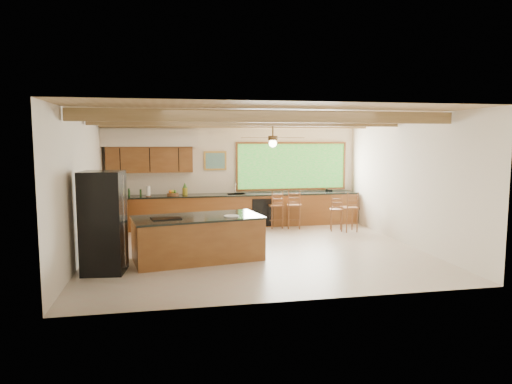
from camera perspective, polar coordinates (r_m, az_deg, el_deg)
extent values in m
plane|color=#C1B3A0|center=(10.19, -0.07, -7.31)|extent=(7.20, 7.20, 0.00)
cube|color=beige|center=(13.14, -2.73, 2.43)|extent=(7.20, 0.04, 3.00)
cube|color=beige|center=(6.80, 5.08, -1.44)|extent=(7.20, 0.04, 3.00)
cube|color=beige|center=(9.92, -20.95, 0.67)|extent=(0.04, 6.50, 3.00)
cube|color=beige|center=(11.19, 18.36, 1.39)|extent=(0.04, 6.50, 3.00)
cube|color=#99764C|center=(9.91, -0.07, 9.78)|extent=(7.20, 6.50, 0.04)
cube|color=olive|center=(8.34, 2.02, 9.42)|extent=(7.10, 0.15, 0.22)
cube|color=olive|center=(10.40, -0.59, 8.85)|extent=(7.10, 0.15, 0.22)
cube|color=olive|center=(12.17, -2.13, 8.51)|extent=(7.10, 0.15, 0.22)
cube|color=brown|center=(12.80, -13.11, 3.95)|extent=(2.30, 0.35, 0.70)
cube|color=beige|center=(12.72, -13.19, 6.64)|extent=(2.60, 0.50, 0.48)
cylinder|color=#FFEABF|center=(12.77, -16.32, 5.52)|extent=(0.10, 0.10, 0.01)
cylinder|color=#FFEABF|center=(12.71, -10.00, 5.68)|extent=(0.10, 0.10, 0.01)
cube|color=#5AA33A|center=(13.44, 4.48, 3.24)|extent=(3.20, 0.04, 1.30)
cube|color=#B28536|center=(13.02, -5.12, 3.92)|extent=(0.64, 0.03, 0.54)
cube|color=#467F6A|center=(13.00, -5.11, 3.92)|extent=(0.54, 0.01, 0.44)
cube|color=brown|center=(12.92, -2.49, -2.37)|extent=(7.00, 0.65, 0.88)
cube|color=black|center=(12.86, -2.50, -0.34)|extent=(7.04, 0.69, 0.04)
cube|color=brown|center=(11.34, -17.85, -3.94)|extent=(0.65, 2.35, 0.88)
cube|color=black|center=(11.27, -17.94, -1.64)|extent=(0.69, 2.39, 0.04)
cube|color=black|center=(12.73, 0.85, -2.59)|extent=(0.60, 0.02, 0.78)
cube|color=silver|center=(12.86, -2.50, -0.32)|extent=(0.50, 0.38, 0.03)
cylinder|color=silver|center=(13.04, -2.63, 0.50)|extent=(0.03, 0.03, 0.30)
cylinder|color=silver|center=(12.93, -2.57, 1.03)|extent=(0.03, 0.20, 0.03)
cylinder|color=silver|center=(12.63, -13.33, 0.09)|extent=(0.11, 0.11, 0.28)
cylinder|color=#1E461C|center=(12.79, -15.58, -0.04)|extent=(0.06, 0.06, 0.21)
cylinder|color=#1E461C|center=(12.75, -14.23, -0.08)|extent=(0.05, 0.05, 0.19)
cube|color=black|center=(13.62, 9.11, 0.24)|extent=(0.25, 0.23, 0.09)
cube|color=brown|center=(9.42, -7.28, -5.85)|extent=(2.69, 1.59, 0.85)
cube|color=black|center=(9.34, -7.32, -3.17)|extent=(2.73, 1.63, 0.04)
cube|color=black|center=(9.21, -11.20, -3.20)|extent=(0.63, 0.54, 0.02)
cylinder|color=silver|center=(9.29, -3.09, -3.01)|extent=(0.31, 0.31, 0.02)
cube|color=black|center=(8.81, -18.54, -3.62)|extent=(0.80, 0.78, 1.88)
cube|color=silver|center=(8.77, -16.16, -3.58)|extent=(0.03, 0.05, 1.73)
cube|color=brown|center=(12.64, 2.50, -1.69)|extent=(0.38, 0.38, 0.04)
cylinder|color=brown|center=(12.52, 1.99, -3.28)|extent=(0.04, 0.04, 0.61)
cylinder|color=brown|center=(12.59, 3.31, -3.23)|extent=(0.04, 0.04, 0.61)
cylinder|color=brown|center=(12.80, 1.70, -3.06)|extent=(0.04, 0.04, 0.61)
cylinder|color=brown|center=(12.87, 2.98, -3.01)|extent=(0.04, 0.04, 0.61)
cube|color=brown|center=(12.63, 4.78, -1.62)|extent=(0.47, 0.47, 0.04)
cylinder|color=brown|center=(12.50, 4.28, -3.26)|extent=(0.04, 0.04, 0.63)
cylinder|color=brown|center=(12.58, 5.63, -3.21)|extent=(0.04, 0.04, 0.63)
cylinder|color=brown|center=(12.79, 3.93, -3.03)|extent=(0.04, 0.04, 0.63)
cylinder|color=brown|center=(12.87, 5.24, -2.99)|extent=(0.04, 0.04, 0.63)
cube|color=brown|center=(12.44, 10.02, -2.16)|extent=(0.43, 0.43, 0.04)
cylinder|color=brown|center=(12.32, 9.63, -3.65)|extent=(0.03, 0.03, 0.56)
cylinder|color=brown|center=(12.41, 10.80, -3.59)|extent=(0.03, 0.03, 0.56)
cylinder|color=brown|center=(12.57, 9.19, -3.43)|extent=(0.03, 0.03, 0.56)
cylinder|color=brown|center=(12.66, 10.35, -3.38)|extent=(0.03, 0.03, 0.56)
cube|color=brown|center=(12.40, 11.64, -1.92)|extent=(0.40, 0.40, 0.04)
cylinder|color=brown|center=(12.26, 11.23, -3.58)|extent=(0.04, 0.04, 0.62)
cylinder|color=brown|center=(12.37, 12.52, -3.52)|extent=(0.04, 0.04, 0.62)
cylinder|color=brown|center=(12.53, 10.71, -3.35)|extent=(0.04, 0.04, 0.62)
cylinder|color=brown|center=(12.65, 11.98, -3.29)|extent=(0.04, 0.04, 0.62)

